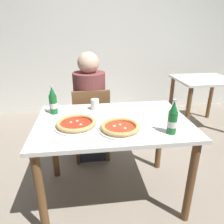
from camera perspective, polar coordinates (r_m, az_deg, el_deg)
ground_plane at (r=2.08m, az=0.19°, el=-21.43°), size 8.00×8.00×0.00m
back_wall_tiled at (r=3.70m, az=-4.54°, el=20.09°), size 7.00×0.10×2.60m
dining_table_main at (r=1.70m, az=0.22°, el=-5.76°), size 1.20×0.80×0.75m
chair_behind_table at (r=2.31m, az=-5.73°, el=-2.29°), size 0.42×0.42×0.85m
diner_seated at (r=2.31m, az=-5.97°, el=0.52°), size 0.34×0.34×1.21m
dining_table_background at (r=3.33m, az=23.57°, el=5.72°), size 0.80×0.70×0.75m
pizza_margherita_near at (r=1.57m, az=-9.77°, el=-3.19°), size 0.32×0.32×0.04m
pizza_marinara_far at (r=1.49m, az=2.22°, el=-4.25°), size 0.31×0.31×0.04m
beer_bottle_left at (r=1.81m, az=-15.82°, el=2.70°), size 0.07×0.07×0.25m
beer_bottle_center at (r=1.47m, az=16.24°, el=-1.97°), size 0.07×0.07×0.25m
napkin_with_cutlery at (r=1.87m, az=3.96°, el=0.83°), size 0.21×0.21×0.01m
paper_cup at (r=1.86m, az=-4.67°, el=2.10°), size 0.07×0.07×0.09m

